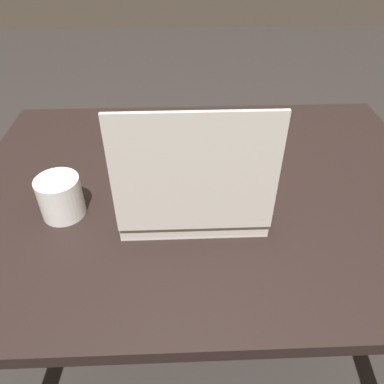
# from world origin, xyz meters

# --- Properties ---
(ground_plane) EXTENTS (8.00, 8.00, 0.00)m
(ground_plane) POSITION_xyz_m (0.00, 0.00, 0.00)
(ground_plane) COLOR #2D2826
(dining_table) EXTENTS (1.15, 0.85, 0.71)m
(dining_table) POSITION_xyz_m (0.00, 0.00, 0.61)
(dining_table) COLOR black
(dining_table) RESTS_ON ground_plane
(donut_box) EXTENTS (0.30, 0.28, 0.29)m
(donut_box) POSITION_xyz_m (0.04, 0.08, 0.76)
(donut_box) COLOR silver
(donut_box) RESTS_ON dining_table
(coffee_mug) EXTENTS (0.09, 0.09, 0.09)m
(coffee_mug) POSITION_xyz_m (0.32, 0.09, 0.75)
(coffee_mug) COLOR white
(coffee_mug) RESTS_ON dining_table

